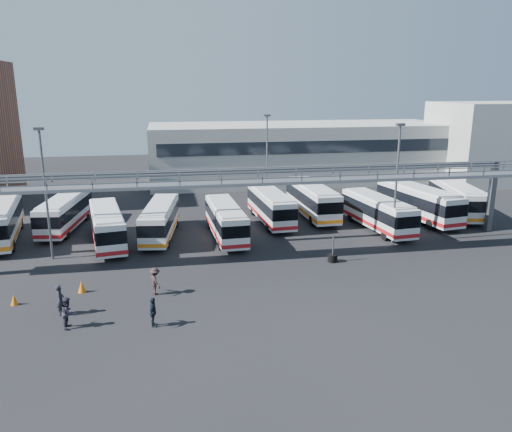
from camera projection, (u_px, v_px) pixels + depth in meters
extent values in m
plane|color=black|center=(274.00, 283.00, 34.28)|extent=(140.00, 140.00, 0.00)
cube|color=gray|center=(260.00, 182.00, 37.51)|extent=(50.00, 1.80, 0.22)
cube|color=gray|center=(262.00, 172.00, 36.46)|extent=(50.00, 0.10, 0.10)
cube|color=gray|center=(258.00, 168.00, 38.08)|extent=(50.00, 0.10, 0.10)
cube|color=#4C4F54|center=(251.00, 171.00, 41.27)|extent=(45.00, 0.50, 0.35)
cube|color=#9E9E99|center=(299.00, 152.00, 71.55)|extent=(42.00, 14.00, 8.00)
cube|color=#B2B2AD|center=(490.00, 142.00, 69.98)|extent=(14.00, 12.00, 11.00)
cylinder|color=#4C4F54|center=(46.00, 197.00, 37.86)|extent=(0.18, 0.18, 10.00)
cube|color=#4C4F54|center=(39.00, 129.00, 36.58)|extent=(0.70, 0.35, 0.22)
cylinder|color=#4C4F54|center=(396.00, 186.00, 41.78)|extent=(0.18, 0.18, 10.00)
cube|color=#4C4F54|center=(401.00, 125.00, 40.50)|extent=(0.70, 0.35, 0.22)
cylinder|color=#4C4F54|center=(267.00, 163.00, 54.67)|extent=(0.18, 0.18, 10.00)
cube|color=#4C4F54|center=(267.00, 115.00, 53.39)|extent=(0.70, 0.35, 0.22)
cube|color=silver|center=(1.00, 220.00, 43.25)|extent=(4.25, 11.39, 2.78)
cube|color=black|center=(0.00, 217.00, 43.17)|extent=(4.32, 11.46, 1.11)
cube|color=orange|center=(2.00, 231.00, 43.50)|extent=(4.31, 11.45, 0.35)
cylinder|color=black|center=(12.00, 246.00, 40.70)|extent=(0.46, 1.05, 1.01)
cylinder|color=black|center=(21.00, 224.00, 47.21)|extent=(0.46, 1.05, 1.01)
cube|color=silver|center=(65.00, 212.00, 46.77)|extent=(3.57, 10.45, 2.56)
cube|color=black|center=(65.00, 209.00, 46.69)|extent=(3.63, 10.52, 1.02)
cube|color=#AB1519|center=(66.00, 221.00, 47.00)|extent=(3.62, 10.51, 0.33)
cube|color=silver|center=(63.00, 198.00, 46.43)|extent=(3.21, 9.41, 0.15)
cylinder|color=black|center=(42.00, 235.00, 43.85)|extent=(0.39, 0.96, 0.93)
cylinder|color=black|center=(67.00, 234.00, 43.97)|extent=(0.39, 0.96, 0.93)
cylinder|color=black|center=(66.00, 216.00, 50.19)|extent=(0.39, 0.96, 0.93)
cylinder|color=black|center=(87.00, 216.00, 50.31)|extent=(0.39, 0.96, 0.93)
cube|color=silver|center=(107.00, 225.00, 42.30)|extent=(3.98, 10.38, 2.54)
cube|color=black|center=(107.00, 222.00, 42.22)|extent=(4.05, 10.45, 1.01)
cube|color=#AB1519|center=(108.00, 235.00, 42.52)|extent=(4.04, 10.44, 0.32)
cube|color=silver|center=(106.00, 210.00, 41.96)|extent=(3.58, 9.35, 0.15)
cylinder|color=black|center=(97.00, 252.00, 39.31)|extent=(0.43, 0.96, 0.92)
cylinder|color=black|center=(124.00, 249.00, 40.00)|extent=(0.43, 0.96, 0.92)
cylinder|color=black|center=(94.00, 230.00, 45.21)|extent=(0.43, 0.96, 0.92)
cylinder|color=black|center=(117.00, 228.00, 45.90)|extent=(0.43, 0.96, 0.92)
cube|color=silver|center=(160.00, 219.00, 44.35)|extent=(3.59, 10.15, 2.48)
cube|color=black|center=(160.00, 216.00, 44.27)|extent=(3.65, 10.21, 0.99)
cube|color=orange|center=(161.00, 229.00, 44.57)|extent=(3.64, 10.20, 0.32)
cube|color=silver|center=(159.00, 205.00, 44.02)|extent=(3.23, 9.13, 0.14)
cylinder|color=black|center=(143.00, 243.00, 41.53)|extent=(0.39, 0.93, 0.90)
cylinder|color=black|center=(168.00, 243.00, 41.62)|extent=(0.39, 0.93, 0.90)
cylinder|color=black|center=(155.00, 223.00, 47.68)|extent=(0.39, 0.93, 0.90)
cylinder|color=black|center=(176.00, 223.00, 47.76)|extent=(0.39, 0.93, 0.90)
cube|color=silver|center=(226.00, 220.00, 44.09)|extent=(2.71, 10.09, 2.50)
cube|color=black|center=(226.00, 217.00, 44.02)|extent=(2.78, 10.15, 1.00)
cube|color=#AB1519|center=(226.00, 230.00, 44.31)|extent=(2.77, 10.14, 0.32)
cube|color=silver|center=(225.00, 205.00, 43.76)|extent=(2.44, 9.08, 0.15)
cylinder|color=black|center=(220.00, 245.00, 41.16)|extent=(0.31, 0.92, 0.91)
cylinder|color=black|center=(244.00, 243.00, 41.59)|extent=(0.31, 0.92, 0.91)
cylinder|color=black|center=(210.00, 224.00, 47.19)|extent=(0.31, 0.92, 0.91)
cylinder|color=black|center=(231.00, 223.00, 47.63)|extent=(0.31, 0.92, 0.91)
cube|color=silver|center=(271.00, 206.00, 49.20)|extent=(2.86, 10.44, 2.58)
cube|color=black|center=(271.00, 203.00, 49.12)|extent=(2.92, 10.50, 1.03)
cube|color=#AB1519|center=(270.00, 215.00, 49.43)|extent=(2.91, 10.49, 0.33)
cube|color=silver|center=(271.00, 192.00, 48.86)|extent=(2.57, 9.40, 0.15)
cylinder|color=black|center=(269.00, 227.00, 46.16)|extent=(0.33, 0.95, 0.94)
cylinder|color=black|center=(290.00, 226.00, 46.63)|extent=(0.33, 0.95, 0.94)
cylinder|color=black|center=(253.00, 210.00, 52.40)|extent=(0.33, 0.95, 0.94)
cylinder|color=black|center=(272.00, 209.00, 52.86)|extent=(0.33, 0.95, 0.94)
cube|color=silver|center=(312.00, 199.00, 51.43)|extent=(2.75, 11.06, 2.75)
cube|color=black|center=(312.00, 196.00, 51.35)|extent=(2.81, 11.12, 1.10)
cube|color=orange|center=(312.00, 208.00, 51.68)|extent=(2.80, 11.11, 0.35)
cube|color=silver|center=(312.00, 185.00, 51.07)|extent=(2.48, 9.95, 0.16)
cylinder|color=black|center=(312.00, 221.00, 48.21)|extent=(0.32, 1.01, 1.00)
cylinder|color=black|center=(334.00, 220.00, 48.65)|extent=(0.32, 1.01, 1.00)
cylinder|color=black|center=(292.00, 205.00, 54.88)|extent=(0.32, 1.01, 1.00)
cylinder|color=black|center=(312.00, 204.00, 55.33)|extent=(0.32, 1.01, 1.00)
cube|color=silver|center=(377.00, 212.00, 46.73)|extent=(3.41, 10.44, 2.56)
cube|color=black|center=(378.00, 209.00, 46.66)|extent=(3.47, 10.51, 1.03)
cube|color=#AB1519|center=(377.00, 221.00, 46.96)|extent=(3.46, 10.50, 0.33)
cube|color=silver|center=(378.00, 198.00, 46.39)|extent=(3.06, 9.40, 0.15)
cylinder|color=black|center=(385.00, 235.00, 43.71)|extent=(0.38, 0.96, 0.93)
cylinder|color=black|center=(406.00, 233.00, 44.29)|extent=(0.38, 0.96, 0.93)
cylinder|color=black|center=(351.00, 217.00, 49.81)|extent=(0.38, 0.96, 0.93)
cylinder|color=black|center=(369.00, 215.00, 50.38)|extent=(0.38, 0.96, 0.93)
cube|color=silver|center=(418.00, 202.00, 50.19)|extent=(4.14, 11.37, 2.78)
cube|color=black|center=(418.00, 199.00, 50.11)|extent=(4.21, 11.44, 1.11)
cube|color=#AB1519|center=(417.00, 211.00, 50.44)|extent=(4.20, 11.43, 0.35)
cube|color=silver|center=(419.00, 188.00, 49.82)|extent=(3.73, 10.23, 0.16)
cylinder|color=black|center=(430.00, 225.00, 46.91)|extent=(0.45, 1.04, 1.01)
cylinder|color=black|center=(450.00, 223.00, 47.63)|extent=(0.45, 1.04, 1.01)
cylinder|color=black|center=(388.00, 208.00, 53.43)|extent=(0.45, 1.04, 1.01)
cylinder|color=black|center=(406.00, 206.00, 54.14)|extent=(0.45, 1.04, 1.01)
cube|color=silver|center=(456.00, 198.00, 52.16)|extent=(4.62, 11.11, 2.71)
cube|color=black|center=(457.00, 195.00, 52.08)|extent=(4.69, 11.18, 1.08)
cube|color=orange|center=(455.00, 207.00, 52.40)|extent=(4.68, 11.17, 0.34)
cube|color=silver|center=(458.00, 185.00, 51.80)|extent=(4.16, 10.00, 0.16)
cylinder|color=black|center=(457.00, 218.00, 49.16)|extent=(0.49, 1.02, 0.98)
cylinder|color=black|center=(479.00, 219.00, 49.11)|extent=(0.49, 1.02, 0.98)
cylinder|color=black|center=(434.00, 203.00, 55.87)|extent=(0.49, 1.02, 0.98)
cylinder|color=black|center=(454.00, 203.00, 55.82)|extent=(0.49, 1.02, 0.98)
imported|color=black|center=(60.00, 300.00, 29.31)|extent=(0.45, 0.69, 1.87)
imported|color=#262330|center=(68.00, 313.00, 27.76)|extent=(0.71, 0.90, 1.79)
imported|color=#2F1F20|center=(155.00, 281.00, 32.20)|extent=(1.09, 1.34, 1.81)
imported|color=black|center=(153.00, 312.00, 27.87)|extent=(0.57, 1.07, 1.73)
cone|color=orange|center=(82.00, 286.00, 32.65)|extent=(0.53, 0.53, 0.80)
cone|color=orange|center=(14.00, 300.00, 30.77)|extent=(0.54, 0.54, 0.68)
cylinder|color=black|center=(332.00, 260.00, 38.43)|extent=(0.75, 0.75, 0.18)
cylinder|color=black|center=(333.00, 258.00, 38.39)|extent=(0.75, 0.75, 0.18)
cylinder|color=black|center=(333.00, 256.00, 38.34)|extent=(0.75, 0.75, 0.18)
cylinder|color=#4C4F54|center=(333.00, 248.00, 38.19)|extent=(0.11, 0.11, 2.14)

